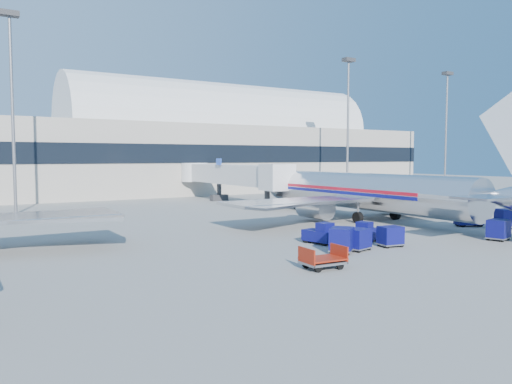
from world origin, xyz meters
TOP-DOWN VIEW (x-y plane):
  - ground at (0.00, 0.00)m, footprint 260.00×260.00m
  - terminal at (-13.60, 55.96)m, footprint 170.00×28.15m
  - airliner_main at (10.00, 4.51)m, footprint 32.00×37.26m
  - jetbridge_near at (7.60, 30.81)m, footprint 4.40×27.50m
  - mast_west at (-20.00, 30.00)m, footprint 2.00×1.20m
  - mast_east at (30.00, 30.00)m, footprint 2.00×1.20m
  - mast_far_east at (55.00, 30.00)m, footprint 2.00×1.20m
  - barrier_near at (18.00, 2.00)m, footprint 3.00×0.55m
  - barrier_mid at (21.30, 2.00)m, footprint 3.00×0.55m
  - barrier_far at (24.60, 2.00)m, footprint 3.00×0.55m
  - tug_lead at (0.52, -4.77)m, footprint 2.64×1.89m
  - tug_right at (14.52, -3.56)m, footprint 2.69×2.19m
  - tug_left at (-3.12, -3.64)m, footprint 1.72×2.68m
  - cart_train_a at (0.42, -7.24)m, footprint 1.84×1.52m
  - cart_train_b at (-2.61, -7.11)m, footprint 1.97×1.67m
  - cart_train_c at (-4.10, -7.13)m, footprint 2.42×2.34m
  - cart_solo_near at (9.64, -9.68)m, footprint 2.11×1.80m
  - cart_solo_far at (16.36, -6.38)m, footprint 2.46×2.23m
  - cart_open_red at (-8.26, -10.24)m, footprint 2.50×1.84m

SIDE VIEW (x-z plane):
  - ground at x=0.00m, z-range 0.00..0.00m
  - barrier_near at x=18.00m, z-range 0.00..0.90m
  - barrier_mid at x=21.30m, z-range 0.00..0.90m
  - barrier_far at x=24.60m, z-range 0.00..0.90m
  - cart_open_red at x=-8.26m, z-range 0.14..0.78m
  - tug_lead at x=0.52m, z-range -0.07..1.49m
  - tug_right at x=14.52m, z-range -0.07..1.50m
  - tug_left at x=-3.12m, z-range -0.07..1.54m
  - cart_train_a at x=0.42m, z-range 0.05..1.51m
  - cart_train_b at x=-2.61m, z-range 0.05..1.56m
  - cart_solo_near at x=9.64m, z-range 0.05..1.66m
  - cart_train_c at x=-4.10m, z-range 0.06..1.76m
  - cart_solo_far at x=16.36m, z-range 0.06..1.82m
  - airliner_main at x=10.00m, z-range -3.11..8.96m
  - jetbridge_near at x=7.60m, z-range 0.80..7.05m
  - terminal at x=-13.60m, z-range -2.98..18.02m
  - mast_west at x=-20.00m, z-range 3.49..26.09m
  - mast_east at x=30.00m, z-range 3.49..26.09m
  - mast_far_east at x=55.00m, z-range 3.49..26.09m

